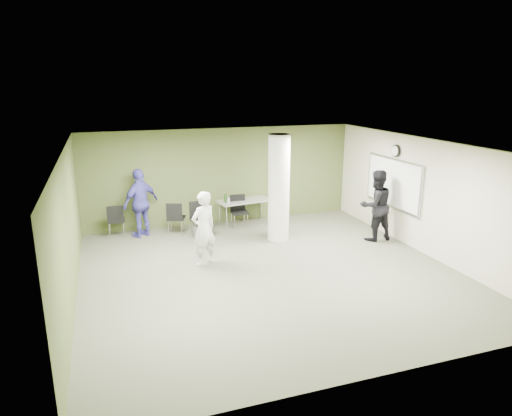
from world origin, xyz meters
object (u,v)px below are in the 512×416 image
object	(u,v)px
chair_back_left	(116,218)
man_black	(376,205)
woman_white	(204,229)
man_blue	(141,203)
folding_table	(244,202)

from	to	relation	value
chair_back_left	man_black	distance (m)	6.95
woman_white	man_blue	world-z (taller)	man_blue
chair_back_left	man_black	bearing A→B (deg)	162.28
folding_table	woman_white	world-z (taller)	woman_white
woman_white	man_blue	bearing A→B (deg)	-89.75
folding_table	man_black	bearing A→B (deg)	-47.92
chair_back_left	folding_table	bearing A→B (deg)	-177.56
chair_back_left	man_blue	xyz separation A→B (m)	(0.67, -0.17, 0.41)
woman_white	man_black	bearing A→B (deg)	158.22
man_black	chair_back_left	bearing A→B (deg)	-22.30
chair_back_left	man_black	world-z (taller)	man_black
chair_back_left	woman_white	world-z (taller)	woman_white
chair_back_left	woman_white	bearing A→B (deg)	127.37
chair_back_left	woman_white	distance (m)	3.26
folding_table	chair_back_left	size ratio (longest dim) A/B	1.81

